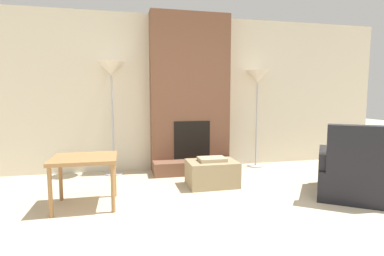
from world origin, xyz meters
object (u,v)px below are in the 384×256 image
ottoman (212,173)px  side_table (85,163)px  armchair (353,176)px  floor_lamp_left (111,75)px  floor_lamp_right (257,82)px

ottoman → side_table: size_ratio=0.96×
armchair → side_table: (-3.19, 0.43, 0.22)m
armchair → side_table: 3.22m
side_table → floor_lamp_left: bearing=78.9°
ottoman → armchair: (1.56, -0.85, 0.09)m
ottoman → floor_lamp_left: 2.17m
ottoman → armchair: size_ratio=0.57×
floor_lamp_left → floor_lamp_right: (2.46, 0.00, -0.08)m
ottoman → side_table: bearing=-165.4°
ottoman → floor_lamp_left: bearing=144.9°
ottoman → armchair: bearing=-28.7°
armchair → floor_lamp_right: bearing=-39.4°
ottoman → floor_lamp_left: (-1.36, 0.96, 1.39)m
armchair → floor_lamp_left: size_ratio=0.67×
side_table → floor_lamp_right: (2.73, 1.38, 1.00)m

